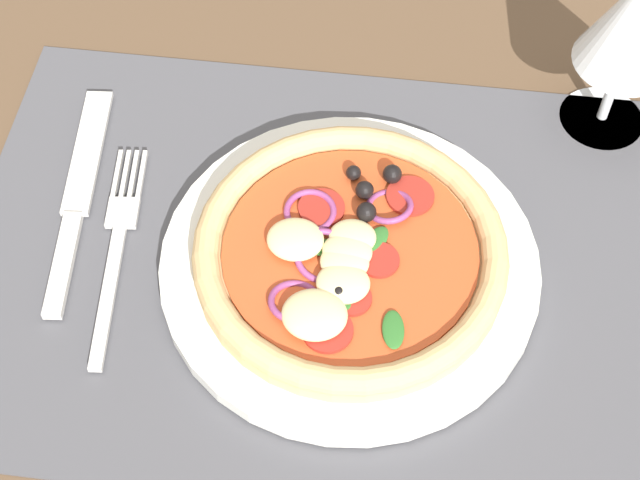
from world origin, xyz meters
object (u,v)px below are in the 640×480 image
at_px(plate, 350,266).
at_px(wine_glass, 636,21).
at_px(pizza, 349,253).
at_px(fork, 118,240).
at_px(knife, 78,194).

xyz_separation_m(plate, wine_glass, (0.18, 0.16, 0.09)).
height_order(plate, pizza, pizza).
bearing_deg(fork, plate, -96.62).
bearing_deg(wine_glass, plate, -137.27).
distance_m(plate, wine_glass, 0.26).
xyz_separation_m(fork, knife, (-0.04, 0.04, 0.00)).
bearing_deg(pizza, fork, 178.57).
height_order(pizza, wine_glass, wine_glass).
xyz_separation_m(plate, pizza, (-0.00, -0.00, 0.02)).
bearing_deg(plate, wine_glass, 42.73).
distance_m(fork, wine_glass, 0.39).
bearing_deg(wine_glass, knife, -161.74).
height_order(knife, wine_glass, wine_glass).
distance_m(knife, wine_glass, 0.41).
distance_m(fork, knife, 0.05).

